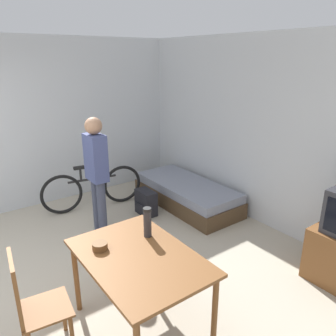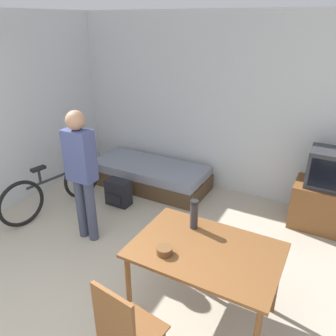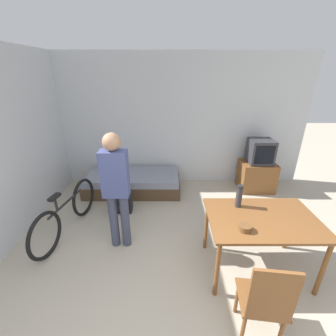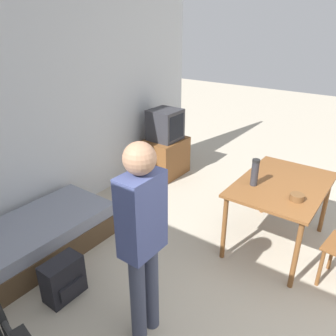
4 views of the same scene
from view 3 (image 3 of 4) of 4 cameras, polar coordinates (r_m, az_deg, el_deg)
The scene contains 11 objects.
wall_back at distance 4.81m, azimuth 1.28°, elevation 11.61°, with size 5.62×0.06×2.70m.
wall_left at distance 3.75m, azimuth -36.76°, elevation 3.55°, with size 0.06×4.68×2.70m.
daybed at distance 4.75m, azimuth -8.75°, elevation -3.67°, with size 1.93×0.85×0.39m.
tv at distance 5.01m, azimuth 21.88°, elevation -0.15°, with size 0.69×0.54×1.09m.
dining_table at distance 2.91m, azimuth 22.81°, elevation -12.98°, with size 1.25×0.86×0.78m.
wooden_chair at distance 2.36m, azimuth 23.64°, elevation -28.59°, with size 0.44×0.44×0.97m.
bicycle at distance 3.82m, azimuth -24.21°, elevation -10.40°, with size 0.33×1.63×0.74m.
person_standing at distance 2.99m, azimuth -12.96°, elevation -4.22°, with size 0.34×0.22×1.66m.
thermos_flask at distance 2.89m, azimuth 17.75°, elevation -6.61°, with size 0.08×0.08×0.29m.
mate_bowl at distance 2.58m, azimuth 19.08°, elevation -14.18°, with size 0.13×0.13×0.06m.
backpack at distance 4.12m, azimuth -11.62°, elevation -8.31°, with size 0.36×0.24×0.40m.
Camera 3 is at (-0.09, -1.00, 2.32)m, focal length 24.00 mm.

